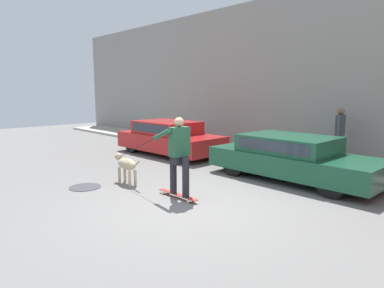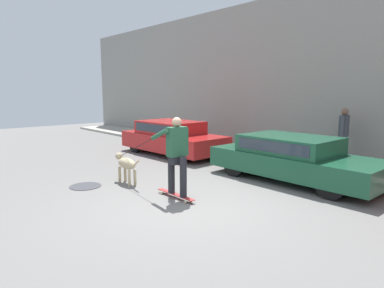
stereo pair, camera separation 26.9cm
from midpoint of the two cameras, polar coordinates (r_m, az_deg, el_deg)
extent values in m
plane|color=slate|center=(6.97, -0.41, -10.24)|extent=(36.00, 36.00, 0.00)
cube|color=gray|center=(12.00, 24.50, 10.59)|extent=(32.00, 0.30, 5.62)
cube|color=#A39E93|center=(11.15, 21.08, -3.29)|extent=(30.00, 2.04, 0.10)
cylinder|color=black|center=(12.06, 4.19, -0.63)|extent=(0.61, 0.22, 0.60)
cylinder|color=black|center=(10.98, -1.34, -1.54)|extent=(0.61, 0.22, 0.60)
cylinder|color=black|center=(13.87, -3.46, 0.62)|extent=(0.61, 0.22, 0.60)
cylinder|color=black|center=(12.94, -8.77, -0.06)|extent=(0.61, 0.22, 0.60)
cube|color=#B21E1E|center=(12.39, -2.53, 0.43)|extent=(4.11, 1.91, 0.57)
cube|color=#B21E1E|center=(12.45, -3.03, 2.83)|extent=(2.28, 1.68, 0.44)
cube|color=#28333D|center=(11.95, -6.02, 2.64)|extent=(1.97, 0.07, 0.28)
cylinder|color=black|center=(9.25, 27.14, -4.31)|extent=(0.66, 0.20, 0.66)
cylinder|color=black|center=(7.89, 23.08, -6.18)|extent=(0.66, 0.20, 0.66)
cylinder|color=black|center=(10.49, 13.35, -2.10)|extent=(0.66, 0.20, 0.66)
cylinder|color=black|center=(9.31, 7.96, -3.32)|extent=(0.66, 0.20, 0.66)
cube|color=#194C33|center=(9.13, 17.55, -3.08)|extent=(4.35, 1.76, 0.52)
cube|color=#194C33|center=(9.13, 16.75, -0.02)|extent=(2.31, 1.58, 0.42)
cube|color=#28333D|center=(8.47, 13.93, -0.43)|extent=(2.03, 0.02, 0.27)
cylinder|color=tan|center=(8.82, -11.11, -5.00)|extent=(0.07, 0.07, 0.39)
cylinder|color=tan|center=(8.89, -10.23, -4.86)|extent=(0.07, 0.07, 0.39)
cylinder|color=tan|center=(8.40, -9.50, -5.66)|extent=(0.07, 0.07, 0.39)
cylinder|color=tan|center=(8.48, -8.59, -5.50)|extent=(0.07, 0.07, 0.39)
ellipsoid|color=tan|center=(8.58, -9.93, -3.22)|extent=(0.72, 0.31, 0.28)
sphere|color=tan|center=(8.90, -11.24, -1.99)|extent=(0.18, 0.18, 0.18)
cylinder|color=tan|center=(8.98, -11.48, -1.99)|extent=(0.10, 0.08, 0.08)
cylinder|color=tan|center=(8.17, -8.34, -3.19)|extent=(0.29, 0.05, 0.22)
cylinder|color=beige|center=(7.71, -4.10, -8.10)|extent=(0.07, 0.03, 0.07)
cylinder|color=beige|center=(7.80, -3.22, -7.90)|extent=(0.07, 0.03, 0.07)
cylinder|color=beige|center=(7.10, -0.01, -9.58)|extent=(0.07, 0.03, 0.07)
cylinder|color=beige|center=(7.20, 0.90, -9.33)|extent=(0.07, 0.03, 0.07)
cube|color=#A82D2D|center=(7.44, -1.70, -8.39)|extent=(1.15, 0.12, 0.02)
cylinder|color=#232328|center=(7.43, -2.42, -4.99)|extent=(0.15, 0.15, 0.84)
cylinder|color=#232328|center=(7.13, -0.38, -5.57)|extent=(0.15, 0.15, 0.84)
cube|color=#232328|center=(7.20, -1.43, -2.67)|extent=(0.18, 0.33, 0.17)
cube|color=#235138|center=(7.13, -1.44, 0.40)|extent=(0.21, 0.42, 0.61)
sphere|color=tan|center=(7.09, -1.46, 3.67)|extent=(0.20, 0.20, 0.20)
cylinder|color=#235138|center=(7.31, 0.11, 0.34)|extent=(0.09, 0.09, 0.58)
cylinder|color=#235138|center=(7.17, -4.34, 1.61)|extent=(0.58, 0.12, 0.31)
cylinder|color=black|center=(8.15, -8.64, -0.74)|extent=(1.64, 0.09, 0.68)
cylinder|color=#3D4760|center=(11.23, 24.47, -0.93)|extent=(0.16, 0.16, 0.85)
cylinder|color=#3D4760|center=(11.06, 24.32, -1.06)|extent=(0.16, 0.16, 0.85)
cube|color=#424751|center=(11.05, 24.64, 2.76)|extent=(0.33, 0.48, 0.62)
cylinder|color=#424751|center=(11.31, 24.86, 2.95)|extent=(0.10, 0.10, 0.59)
cylinder|color=#424751|center=(10.78, 24.42, 2.73)|extent=(0.10, 0.10, 0.59)
sphere|color=brown|center=(11.02, 24.78, 4.92)|extent=(0.21, 0.21, 0.21)
cube|color=#1E569E|center=(11.36, 24.73, 0.86)|extent=(0.16, 0.27, 0.24)
cylinder|color=#38383D|center=(8.65, -16.50, -6.76)|extent=(0.74, 0.74, 0.01)
camera|label=1|loc=(0.13, -89.11, 0.14)|focal=32.00mm
camera|label=2|loc=(0.13, 90.89, -0.14)|focal=32.00mm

